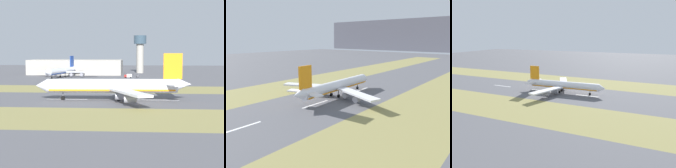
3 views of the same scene
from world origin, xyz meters
TOP-DOWN VIEW (x-y plane):
  - ground_plane at (0.00, 0.00)m, footprint 800.00×800.00m
  - grass_median_west at (-45.00, 0.00)m, footprint 40.00×600.00m
  - grass_median_east at (45.00, 0.00)m, footprint 40.00×600.00m
  - centreline_dash_near at (0.00, -58.10)m, footprint 1.20×18.00m
  - centreline_dash_mid at (0.00, -18.10)m, footprint 1.20×18.00m
  - centreline_dash_far at (0.00, 21.90)m, footprint 1.20×18.00m
  - airplane_main_jet at (-1.65, -0.01)m, footprint 64.06×67.19m

SIDE VIEW (x-z plane):
  - ground_plane at x=0.00m, z-range 0.00..0.00m
  - grass_median_west at x=-45.00m, z-range 0.00..0.01m
  - grass_median_east at x=45.00m, z-range 0.00..0.01m
  - centreline_dash_near at x=0.00m, z-range 0.00..0.01m
  - centreline_dash_mid at x=0.00m, z-range 0.00..0.01m
  - centreline_dash_far at x=0.00m, z-range 0.00..0.01m
  - airplane_main_jet at x=-1.65m, z-range -4.08..16.12m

